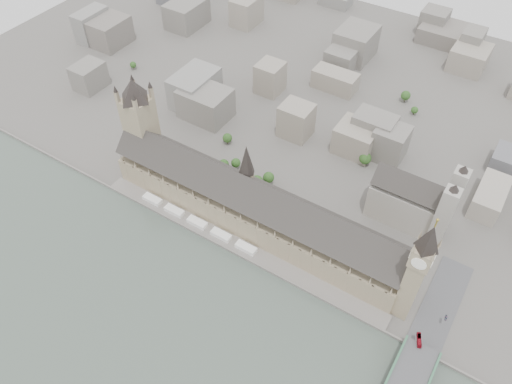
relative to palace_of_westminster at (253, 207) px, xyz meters
The scene contains 13 objects.
ground 30.06m from the palace_of_westminster, 90.00° to the right, with size 900.00×900.00×0.00m, color #595651.
embankment_wall 40.67m from the palace_of_westminster, 90.00° to the right, with size 600.00×1.50×3.00m, color slate.
river_terrace 34.80m from the palace_of_westminster, 90.00° to the right, with size 270.00×15.00×2.00m, color slate.
terrace_tents 51.60m from the palace_of_westminster, 146.28° to the right, with size 118.00×7.00×4.00m.
palace_of_westminster is the anchor object (origin of this frame).
elizabeth_tower 142.94m from the palace_of_westminster, ahead, with size 17.00×17.00×107.50m.
victoria_tower 126.41m from the palace_of_westminster, behind, with size 30.00×30.00×100.00m.
central_tower 37.14m from the palace_of_westminster, 147.79° to the left, with size 13.00×13.00×48.00m.
westminster_abbey 134.09m from the palace_of_westminster, 34.17° to the left, with size 68.00×36.00×64.00m.
city_skyline_inland 225.33m from the palace_of_westminster, 90.00° to the left, with size 720.00×360.00×38.00m, color gray, non-canonical shape.
park_trees 44.22m from the palace_of_westminster, 103.94° to the left, with size 110.00×30.00×15.00m, color #1E3F16, non-canonical shape.
red_bus_north 161.84m from the palace_of_westminster, 12.02° to the right, with size 2.64×11.29×3.14m, color maroon.
car_approach 168.89m from the palace_of_westminster, ahead, with size 1.82×4.47×1.30m, color gray.
Camera 1 is at (148.48, -209.98, 333.94)m, focal length 35.00 mm.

